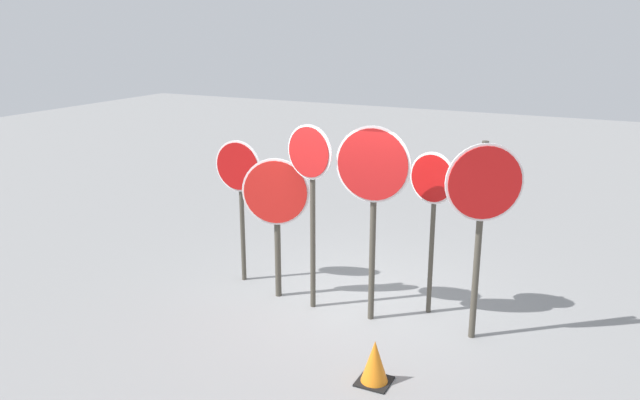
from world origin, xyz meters
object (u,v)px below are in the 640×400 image
object	(u,v)px
stop_sign_0	(239,181)
stop_sign_5	(483,201)
traffic_cone_0	(375,362)
stop_sign_3	(373,183)
stop_sign_4	(432,196)
stop_sign_1	(276,203)
stop_sign_2	(310,178)

from	to	relation	value
stop_sign_0	stop_sign_5	xyz separation A→B (m)	(3.53, -0.27, 0.21)
stop_sign_5	traffic_cone_0	xyz separation A→B (m)	(-0.74, -1.44, -1.53)
stop_sign_3	stop_sign_4	size ratio (longest dim) A/B	1.17
stop_sign_1	stop_sign_3	bearing A→B (deg)	-22.41
stop_sign_4	stop_sign_5	world-z (taller)	stop_sign_5
stop_sign_0	stop_sign_3	world-z (taller)	stop_sign_3
stop_sign_1	stop_sign_4	bearing A→B (deg)	-6.66
stop_sign_2	stop_sign_3	xyz separation A→B (m)	(0.86, 0.00, 0.03)
stop_sign_2	stop_sign_4	world-z (taller)	stop_sign_2
stop_sign_2	stop_sign_5	size ratio (longest dim) A/B	1.02
stop_sign_2	stop_sign_4	distance (m)	1.58
stop_sign_0	stop_sign_1	size ratio (longest dim) A/B	1.07
stop_sign_5	traffic_cone_0	size ratio (longest dim) A/B	4.95
stop_sign_0	stop_sign_3	distance (m)	2.25
stop_sign_4	stop_sign_5	bearing A→B (deg)	-15.29
stop_sign_4	stop_sign_3	bearing A→B (deg)	-122.85
stop_sign_3	traffic_cone_0	size ratio (longest dim) A/B	5.16
stop_sign_2	stop_sign_5	world-z (taller)	stop_sign_2
stop_sign_3	stop_sign_4	xyz separation A→B (m)	(0.61, 0.53, -0.23)
stop_sign_0	stop_sign_4	distance (m)	2.82
stop_sign_3	stop_sign_4	bearing A→B (deg)	37.10
stop_sign_3	stop_sign_2	bearing A→B (deg)	176.16
stop_sign_4	traffic_cone_0	distance (m)	2.33
stop_sign_2	stop_sign_5	distance (m)	2.19
stop_sign_4	stop_sign_5	distance (m)	0.86
stop_sign_1	stop_sign_4	world-z (taller)	stop_sign_4
stop_sign_0	traffic_cone_0	distance (m)	3.53
stop_sign_0	stop_sign_2	bearing A→B (deg)	-15.03
stop_sign_3	stop_sign_4	distance (m)	0.84
stop_sign_2	stop_sign_5	xyz separation A→B (m)	(2.19, 0.09, -0.05)
stop_sign_3	stop_sign_5	distance (m)	1.34
stop_sign_2	stop_sign_1	bearing A→B (deg)	-175.86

